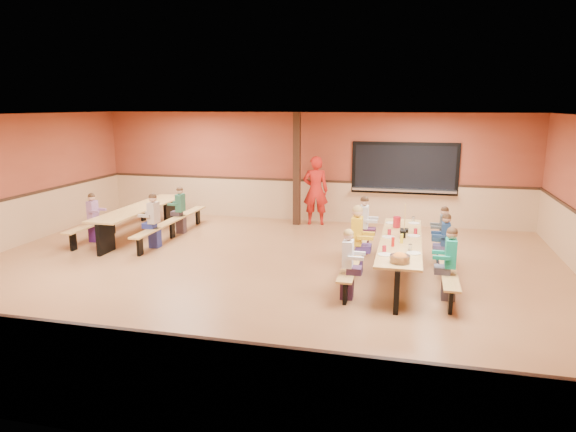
# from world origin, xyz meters

# --- Properties ---
(ground) EXTENTS (12.00, 12.00, 0.00)m
(ground) POSITION_xyz_m (0.00, 0.00, 0.00)
(ground) COLOR brown
(ground) RESTS_ON ground
(room_envelope) EXTENTS (12.04, 10.04, 3.02)m
(room_envelope) POSITION_xyz_m (0.00, 0.00, 0.69)
(room_envelope) COLOR brown
(room_envelope) RESTS_ON ground
(kitchen_pass_through) EXTENTS (2.78, 0.28, 1.38)m
(kitchen_pass_through) POSITION_xyz_m (2.60, 4.96, 1.49)
(kitchen_pass_through) COLOR black
(kitchen_pass_through) RESTS_ON ground
(structural_post) EXTENTS (0.18, 0.18, 3.00)m
(structural_post) POSITION_xyz_m (-0.20, 4.40, 1.50)
(structural_post) COLOR black
(structural_post) RESTS_ON ground
(cafeteria_table_main) EXTENTS (1.91, 3.70, 0.74)m
(cafeteria_table_main) POSITION_xyz_m (2.66, 0.56, 0.53)
(cafeteria_table_main) COLOR tan
(cafeteria_table_main) RESTS_ON ground
(cafeteria_table_second) EXTENTS (1.91, 3.70, 0.74)m
(cafeteria_table_second) POSITION_xyz_m (-3.66, 2.25, 0.53)
(cafeteria_table_second) COLOR tan
(cafeteria_table_second) RESTS_ON ground
(seated_child_white_left) EXTENTS (0.36, 0.29, 1.18)m
(seated_child_white_left) POSITION_xyz_m (1.83, -0.76, 0.59)
(seated_child_white_left) COLOR white
(seated_child_white_left) RESTS_ON ground
(seated_adult_yellow) EXTENTS (0.42, 0.35, 1.32)m
(seated_adult_yellow) POSITION_xyz_m (1.83, 0.60, 0.66)
(seated_adult_yellow) COLOR gold
(seated_adult_yellow) RESTS_ON ground
(seated_child_grey_left) EXTENTS (0.39, 0.32, 1.25)m
(seated_child_grey_left) POSITION_xyz_m (1.83, 2.03, 0.62)
(seated_child_grey_left) COLOR silver
(seated_child_grey_left) RESTS_ON ground
(seated_child_teal_right) EXTENTS (0.38, 0.31, 1.22)m
(seated_child_teal_right) POSITION_xyz_m (3.48, -0.40, 0.61)
(seated_child_teal_right) COLOR #138A6E
(seated_child_teal_right) RESTS_ON ground
(seated_child_navy_right) EXTENTS (0.34, 0.28, 1.16)m
(seated_child_navy_right) POSITION_xyz_m (3.48, 1.03, 0.58)
(seated_child_navy_right) COLOR navy
(seated_child_navy_right) RESTS_ON ground
(seated_child_char_right) EXTENTS (0.34, 0.28, 1.16)m
(seated_child_char_right) POSITION_xyz_m (3.48, 1.76, 0.58)
(seated_child_char_right) COLOR #42484A
(seated_child_char_right) RESTS_ON ground
(seated_child_purple_sec) EXTENTS (0.34, 0.28, 1.15)m
(seated_child_purple_sec) POSITION_xyz_m (-4.49, 1.50, 0.58)
(seated_child_purple_sec) COLOR #8D5E88
(seated_child_purple_sec) RESTS_ON ground
(seated_child_green_sec) EXTENTS (0.35, 0.29, 1.17)m
(seated_child_green_sec) POSITION_xyz_m (-2.84, 2.75, 0.59)
(seated_child_green_sec) COLOR #2A644C
(seated_child_green_sec) RESTS_ON ground
(seated_child_tan_sec) EXTENTS (0.38, 0.31, 1.23)m
(seated_child_tan_sec) POSITION_xyz_m (-2.84, 1.37, 0.62)
(seated_child_tan_sec) COLOR tan
(seated_child_tan_sec) RESTS_ON ground
(standing_woman) EXTENTS (0.74, 0.55, 1.86)m
(standing_woman) POSITION_xyz_m (0.29, 4.54, 0.93)
(standing_woman) COLOR red
(standing_woman) RESTS_ON ground
(punch_pitcher) EXTENTS (0.16, 0.16, 0.22)m
(punch_pitcher) POSITION_xyz_m (2.55, 1.52, 0.85)
(punch_pitcher) COLOR #AE1725
(punch_pitcher) RESTS_ON cafeteria_table_main
(chip_bowl) EXTENTS (0.32, 0.32, 0.15)m
(chip_bowl) POSITION_xyz_m (2.68, -0.92, 0.81)
(chip_bowl) COLOR orange
(chip_bowl) RESTS_ON cafeteria_table_main
(napkin_dispenser) EXTENTS (0.10, 0.14, 0.13)m
(napkin_dispenser) POSITION_xyz_m (2.69, 0.73, 0.80)
(napkin_dispenser) COLOR black
(napkin_dispenser) RESTS_ON cafeteria_table_main
(condiment_mustard) EXTENTS (0.06, 0.06, 0.17)m
(condiment_mustard) POSITION_xyz_m (2.67, 0.29, 0.82)
(condiment_mustard) COLOR yellow
(condiment_mustard) RESTS_ON cafeteria_table_main
(condiment_ketchup) EXTENTS (0.06, 0.06, 0.17)m
(condiment_ketchup) POSITION_xyz_m (2.53, 0.02, 0.82)
(condiment_ketchup) COLOR #B2140F
(condiment_ketchup) RESTS_ON cafeteria_table_main
(table_paddle) EXTENTS (0.16, 0.16, 0.56)m
(table_paddle) POSITION_xyz_m (2.70, 1.17, 0.88)
(table_paddle) COLOR black
(table_paddle) RESTS_ON cafeteria_table_main
(place_settings) EXTENTS (0.65, 3.30, 0.11)m
(place_settings) POSITION_xyz_m (2.66, 0.56, 0.80)
(place_settings) COLOR beige
(place_settings) RESTS_ON cafeteria_table_main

